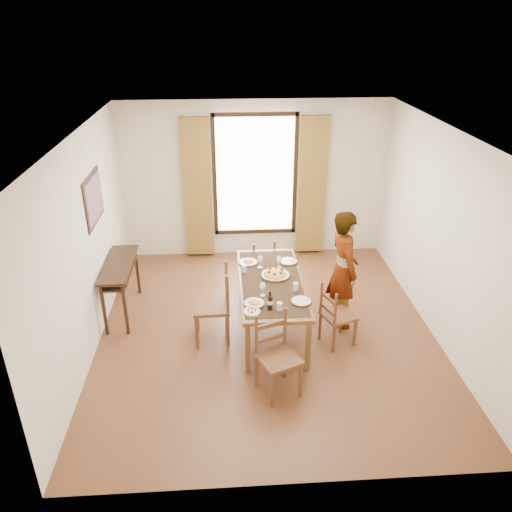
{
  "coord_description": "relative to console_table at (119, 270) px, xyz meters",
  "views": [
    {
      "loc": [
        -0.53,
        -5.7,
        3.95
      ],
      "look_at": [
        -0.13,
        0.29,
        1.0
      ],
      "focal_mm": 35.0,
      "sensor_mm": 36.0,
      "label": 1
    }
  ],
  "objects": [
    {
      "name": "chair_west",
      "position": [
        1.33,
        -0.74,
        -0.2
      ],
      "size": [
        0.48,
        0.48,
        1.05
      ],
      "rotation": [
        0.0,
        0.0,
        -1.54
      ],
      "color": "brown",
      "rests_on": "ground"
    },
    {
      "name": "wine_glass_b",
      "position": [
        2.23,
        -0.21,
        0.16
      ],
      "size": [
        0.08,
        0.08,
        0.18
      ],
      "primitive_type": null,
      "color": "white",
      "rests_on": "dining_table"
    },
    {
      "name": "tumbler_a",
      "position": [
        2.37,
        -0.83,
        0.12
      ],
      "size": [
        0.07,
        0.07,
        0.1
      ],
      "primitive_type": "cylinder",
      "color": "silver",
      "rests_on": "dining_table"
    },
    {
      "name": "ground",
      "position": [
        2.03,
        -0.6,
        -0.68
      ],
      "size": [
        5.0,
        5.0,
        0.0
      ],
      "primitive_type": "plane",
      "color": "#532C19",
      "rests_on": "ground"
    },
    {
      "name": "wine_glass_a",
      "position": [
        1.94,
        -0.94,
        0.16
      ],
      "size": [
        0.08,
        0.08,
        0.18
      ],
      "primitive_type": null,
      "color": "white",
      "rests_on": "dining_table"
    },
    {
      "name": "plate_nw",
      "position": [
        1.81,
        -0.03,
        0.1
      ],
      "size": [
        0.27,
        0.27,
        0.05
      ],
      "primitive_type": null,
      "color": "silver",
      "rests_on": "dining_table"
    },
    {
      "name": "plate_ne",
      "position": [
        2.38,
        -0.04,
        0.1
      ],
      "size": [
        0.27,
        0.27,
        0.05
      ],
      "primitive_type": null,
      "color": "silver",
      "rests_on": "dining_table"
    },
    {
      "name": "tumbler_c",
      "position": [
        2.12,
        -1.29,
        0.12
      ],
      "size": [
        0.07,
        0.07,
        0.1
      ],
      "primitive_type": "cylinder",
      "color": "silver",
      "rests_on": "dining_table"
    },
    {
      "name": "chair_north",
      "position": [
        2.04,
        0.56,
        -0.28
      ],
      "size": [
        0.46,
        0.46,
        0.86
      ],
      "rotation": [
        0.0,
        0.0,
        3.38
      ],
      "color": "brown",
      "rests_on": "ground"
    },
    {
      "name": "wine_glass_c",
      "position": [
        1.97,
        -0.18,
        0.16
      ],
      "size": [
        0.08,
        0.08,
        0.18
      ],
      "primitive_type": null,
      "color": "white",
      "rests_on": "dining_table"
    },
    {
      "name": "wine_bottle",
      "position": [
        2.0,
        -1.26,
        0.2
      ],
      "size": [
        0.07,
        0.07,
        0.25
      ],
      "primitive_type": null,
      "color": "black",
      "rests_on": "dining_table"
    },
    {
      "name": "plate_sw",
      "position": [
        1.83,
        -1.13,
        0.1
      ],
      "size": [
        0.27,
        0.27,
        0.05
      ],
      "primitive_type": null,
      "color": "silver",
      "rests_on": "dining_table"
    },
    {
      "name": "chair_east",
      "position": [
        2.9,
        -0.94,
        -0.28
      ],
      "size": [
        0.5,
        0.5,
        0.86
      ],
      "rotation": [
        0.0,
        0.0,
        1.95
      ],
      "color": "brown",
      "rests_on": "ground"
    },
    {
      "name": "pasta_platter",
      "position": [
        2.15,
        -0.44,
        0.12
      ],
      "size": [
        0.4,
        0.4,
        0.1
      ],
      "primitive_type": null,
      "color": "#C14818",
      "rests_on": "dining_table"
    },
    {
      "name": "caprese_plate",
      "position": [
        1.78,
        -1.31,
        0.09
      ],
      "size": [
        0.2,
        0.2,
        0.04
      ],
      "primitive_type": null,
      "color": "silver",
      "rests_on": "dining_table"
    },
    {
      "name": "dining_table",
      "position": [
        2.09,
        -0.56,
        0.01
      ],
      "size": [
        0.84,
        1.95,
        0.76
      ],
      "color": "brown",
      "rests_on": "ground"
    },
    {
      "name": "room_shell",
      "position": [
        2.03,
        -0.47,
        0.86
      ],
      "size": [
        4.6,
        5.1,
        2.74
      ],
      "color": "beige",
      "rests_on": "ground"
    },
    {
      "name": "man",
      "position": [
        3.07,
        -0.46,
        0.15
      ],
      "size": [
        0.73,
        0.58,
        1.67
      ],
      "primitive_type": "imported",
      "rotation": [
        0.0,
        0.0,
        1.72
      ],
      "color": "gray",
      "rests_on": "ground"
    },
    {
      "name": "console_table",
      "position": [
        0.0,
        0.0,
        0.0
      ],
      "size": [
        0.38,
        1.2,
        0.8
      ],
      "color": "#301D10",
      "rests_on": "ground"
    },
    {
      "name": "tumbler_b",
      "position": [
        1.74,
        -0.28,
        0.12
      ],
      "size": [
        0.07,
        0.07,
        0.1
      ],
      "primitive_type": "cylinder",
      "color": "silver",
      "rests_on": "dining_table"
    },
    {
      "name": "plate_se",
      "position": [
        2.4,
        -1.12,
        0.1
      ],
      "size": [
        0.27,
        0.27,
        0.05
      ],
      "primitive_type": null,
      "color": "silver",
      "rests_on": "dining_table"
    },
    {
      "name": "chair_south",
      "position": [
        2.04,
        -1.8,
        -0.23
      ],
      "size": [
        0.56,
        0.56,
        0.97
      ],
      "rotation": [
        0.0,
        0.0,
        0.4
      ],
      "color": "brown",
      "rests_on": "ground"
    }
  ]
}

